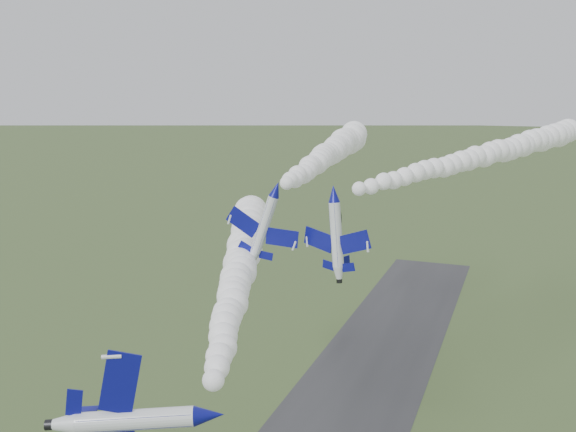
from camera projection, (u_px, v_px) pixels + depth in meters
name	position (u px, v px, depth m)	size (l,w,h in m)	color
jet_lead	(210.00, 416.00, 45.81)	(6.29, 12.09, 10.49)	white
smoke_trail_jet_lead	(240.00, 265.00, 80.30)	(5.53, 65.06, 5.53)	white
jet_pair_left	(276.00, 189.00, 78.54)	(9.17, 11.50, 3.75)	white
smoke_trail_jet_pair_left	(330.00, 153.00, 111.82)	(5.78, 66.11, 5.78)	white
jet_pair_right	(333.00, 194.00, 75.90)	(9.89, 11.41, 2.97)	white
smoke_trail_jet_pair_right	(488.00, 154.00, 103.10)	(4.71, 71.85, 4.71)	white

